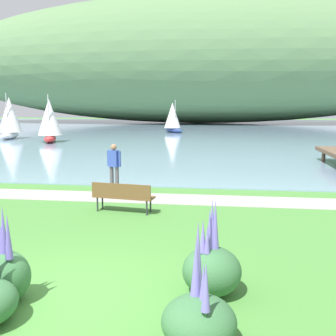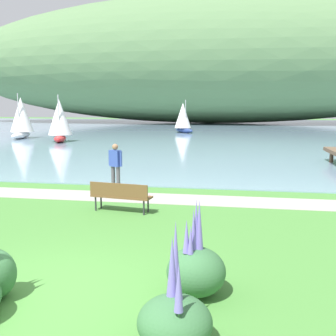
{
  "view_description": "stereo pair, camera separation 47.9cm",
  "coord_description": "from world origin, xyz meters",
  "px_view_note": "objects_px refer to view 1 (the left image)",
  "views": [
    {
      "loc": [
        2.43,
        -5.67,
        3.05
      ],
      "look_at": [
        0.67,
        7.3,
        1.0
      ],
      "focal_mm": 42.07,
      "sensor_mm": 36.0,
      "label": 1
    },
    {
      "loc": [
        2.9,
        -5.59,
        3.05
      ],
      "look_at": [
        0.67,
        7.3,
        1.0
      ],
      "focal_mm": 42.07,
      "sensor_mm": 36.0,
      "label": 2
    }
  ],
  "objects_px": {
    "person_at_shoreline": "(114,164)",
    "sailboat_nearest_to_shore": "(173,117)",
    "sailboat_mid_bay": "(10,117)",
    "sailboat_toward_hillside": "(50,120)",
    "park_bench_near_camera": "(123,195)"
  },
  "relations": [
    {
      "from": "person_at_shoreline",
      "to": "sailboat_nearest_to_shore",
      "type": "xyz_separation_m",
      "value": [
        -1.79,
        31.91,
        0.84
      ]
    },
    {
      "from": "sailboat_toward_hillside",
      "to": "park_bench_near_camera",
      "type": "bearing_deg",
      "value": -61.03
    },
    {
      "from": "sailboat_mid_bay",
      "to": "sailboat_toward_hillside",
      "type": "height_order",
      "value": "sailboat_mid_bay"
    },
    {
      "from": "park_bench_near_camera",
      "to": "person_at_shoreline",
      "type": "distance_m",
      "value": 3.16
    },
    {
      "from": "sailboat_nearest_to_shore",
      "to": "sailboat_toward_hillside",
      "type": "relative_size",
      "value": 0.94
    },
    {
      "from": "park_bench_near_camera",
      "to": "person_at_shoreline",
      "type": "xyz_separation_m",
      "value": [
        -1.06,
        2.94,
        0.46
      ]
    },
    {
      "from": "park_bench_near_camera",
      "to": "sailboat_toward_hillside",
      "type": "height_order",
      "value": "sailboat_toward_hillside"
    },
    {
      "from": "sailboat_mid_bay",
      "to": "sailboat_nearest_to_shore",
      "type": "bearing_deg",
      "value": 37.46
    },
    {
      "from": "person_at_shoreline",
      "to": "sailboat_mid_bay",
      "type": "xyz_separation_m",
      "value": [
        -15.9,
        21.11,
        1.06
      ]
    },
    {
      "from": "person_at_shoreline",
      "to": "sailboat_mid_bay",
      "type": "height_order",
      "value": "sailboat_mid_bay"
    },
    {
      "from": "park_bench_near_camera",
      "to": "sailboat_nearest_to_shore",
      "type": "xyz_separation_m",
      "value": [
        -2.85,
        34.85,
        1.3
      ]
    },
    {
      "from": "park_bench_near_camera",
      "to": "sailboat_toward_hillside",
      "type": "relative_size",
      "value": 0.46
    },
    {
      "from": "sailboat_nearest_to_shore",
      "to": "sailboat_toward_hillside",
      "type": "distance_m",
      "value": 16.31
    },
    {
      "from": "sailboat_nearest_to_shore",
      "to": "sailboat_toward_hillside",
      "type": "xyz_separation_m",
      "value": [
        -8.86,
        -13.69,
        0.11
      ]
    },
    {
      "from": "sailboat_mid_bay",
      "to": "park_bench_near_camera",
      "type": "bearing_deg",
      "value": -54.81
    }
  ]
}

